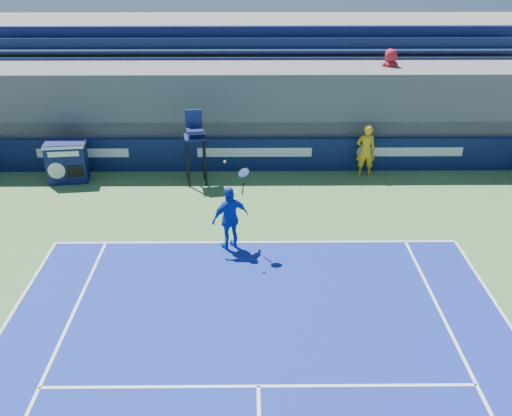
{
  "coord_description": "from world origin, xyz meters",
  "views": [
    {
      "loc": [
        -0.12,
        -1.73,
        7.74
      ],
      "look_at": [
        0.0,
        11.5,
        1.25
      ],
      "focal_mm": 40.0,
      "sensor_mm": 36.0,
      "label": 1
    }
  ],
  "objects_px": {
    "ball_person": "(366,150)",
    "umpire_chair": "(195,140)",
    "match_clock": "(67,161)",
    "tennis_player": "(230,218)"
  },
  "relations": [
    {
      "from": "match_clock",
      "to": "umpire_chair",
      "type": "xyz_separation_m",
      "value": [
        4.36,
        -0.15,
        0.79
      ]
    },
    {
      "from": "match_clock",
      "to": "umpire_chair",
      "type": "relative_size",
      "value": 0.56
    },
    {
      "from": "match_clock",
      "to": "umpire_chair",
      "type": "height_order",
      "value": "umpire_chair"
    },
    {
      "from": "ball_person",
      "to": "umpire_chair",
      "type": "height_order",
      "value": "umpire_chair"
    },
    {
      "from": "umpire_chair",
      "to": "tennis_player",
      "type": "bearing_deg",
      "value": -73.8
    },
    {
      "from": "ball_person",
      "to": "umpire_chair",
      "type": "xyz_separation_m",
      "value": [
        -5.77,
        -0.59,
        0.61
      ]
    },
    {
      "from": "ball_person",
      "to": "umpire_chair",
      "type": "relative_size",
      "value": 0.73
    },
    {
      "from": "ball_person",
      "to": "match_clock",
      "type": "bearing_deg",
      "value": 1.81
    },
    {
      "from": "ball_person",
      "to": "match_clock",
      "type": "distance_m",
      "value": 10.13
    },
    {
      "from": "match_clock",
      "to": "umpire_chair",
      "type": "bearing_deg",
      "value": -1.94
    }
  ]
}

